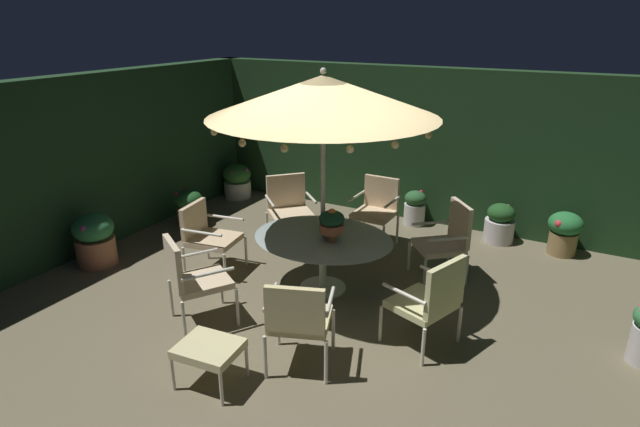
# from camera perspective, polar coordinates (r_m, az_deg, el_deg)

# --- Properties ---
(ground_plane) EXTENTS (7.92, 6.92, 0.02)m
(ground_plane) POSITION_cam_1_polar(r_m,az_deg,el_deg) (6.20, 0.64, -10.07)
(ground_plane) COLOR brown
(hedge_backdrop_rear) EXTENTS (7.92, 0.30, 2.46)m
(hedge_backdrop_rear) POSITION_cam_1_polar(r_m,az_deg,el_deg) (8.61, 11.18, 7.33)
(hedge_backdrop_rear) COLOR #1B361B
(hedge_backdrop_rear) RESTS_ON ground_plane
(hedge_backdrop_left) EXTENTS (0.30, 6.92, 2.46)m
(hedge_backdrop_left) POSITION_cam_1_polar(r_m,az_deg,el_deg) (8.10, -23.93, 5.10)
(hedge_backdrop_left) COLOR #1B371F
(hedge_backdrop_left) RESTS_ON ground_plane
(patio_dining_table) EXTENTS (1.72, 1.42, 0.71)m
(patio_dining_table) POSITION_cam_1_polar(r_m,az_deg,el_deg) (6.27, 0.31, -3.47)
(patio_dining_table) COLOR silver
(patio_dining_table) RESTS_ON ground_plane
(patio_umbrella) EXTENTS (2.58, 2.58, 2.66)m
(patio_umbrella) POSITION_cam_1_polar(r_m,az_deg,el_deg) (5.78, 0.35, 12.69)
(patio_umbrella) COLOR silver
(patio_umbrella) RESTS_ON ground_plane
(centerpiece_planter) EXTENTS (0.30, 0.30, 0.40)m
(centerpiece_planter) POSITION_cam_1_polar(r_m,az_deg,el_deg) (6.01, 1.29, -0.98)
(centerpiece_planter) COLOR #A96949
(centerpiece_planter) RESTS_ON patio_dining_table
(patio_chair_north) EXTENTS (0.75, 0.78, 1.00)m
(patio_chair_north) POSITION_cam_1_polar(r_m,az_deg,el_deg) (5.33, 12.06, -9.02)
(patio_chair_north) COLOR silver
(patio_chair_north) RESTS_ON ground_plane
(patio_chair_northeast) EXTENTS (0.81, 0.80, 1.00)m
(patio_chair_northeast) POSITION_cam_1_polar(r_m,az_deg,el_deg) (6.77, 13.76, -2.55)
(patio_chair_northeast) COLOR silver
(patio_chair_northeast) RESTS_ON ground_plane
(patio_chair_east) EXTENTS (0.59, 0.58, 0.99)m
(patio_chair_east) POSITION_cam_1_polar(r_m,az_deg,el_deg) (7.60, 6.23, 0.80)
(patio_chair_east) COLOR beige
(patio_chair_east) RESTS_ON ground_plane
(patio_chair_southeast) EXTENTS (0.86, 0.86, 0.98)m
(patio_chair_southeast) POSITION_cam_1_polar(r_m,az_deg,el_deg) (7.71, -3.42, 0.94)
(patio_chair_southeast) COLOR silver
(patio_chair_southeast) RESTS_ON ground_plane
(patio_chair_south) EXTENTS (0.72, 0.69, 0.91)m
(patio_chair_south) POSITION_cam_1_polar(r_m,az_deg,el_deg) (6.95, -12.24, -2.09)
(patio_chair_south) COLOR silver
(patio_chair_south) RESTS_ON ground_plane
(patio_chair_southwest) EXTENTS (0.80, 0.81, 1.01)m
(patio_chair_southwest) POSITION_cam_1_polar(r_m,az_deg,el_deg) (5.74, -13.91, -6.61)
(patio_chair_southwest) COLOR silver
(patio_chair_southwest) RESTS_ON ground_plane
(patio_chair_west) EXTENTS (0.75, 0.73, 0.97)m
(patio_chair_west) POSITION_cam_1_polar(r_m,az_deg,el_deg) (4.89, -2.39, -11.25)
(patio_chair_west) COLOR silver
(patio_chair_west) RESTS_ON ground_plane
(ottoman_footrest) EXTENTS (0.59, 0.50, 0.42)m
(ottoman_footrest) POSITION_cam_1_polar(r_m,az_deg,el_deg) (4.93, -12.07, -14.39)
(ottoman_footrest) COLOR silver
(ottoman_footrest) RESTS_ON ground_plane
(potted_plant_left_near) EXTENTS (0.34, 0.34, 0.56)m
(potted_plant_left_near) POSITION_cam_1_polar(r_m,az_deg,el_deg) (8.53, 10.34, 0.69)
(potted_plant_left_near) COLOR silver
(potted_plant_left_near) RESTS_ON ground_plane
(potted_plant_right_near) EXTENTS (0.44, 0.44, 0.59)m
(potted_plant_right_near) POSITION_cam_1_polar(r_m,az_deg,el_deg) (8.60, -14.16, 0.71)
(potted_plant_right_near) COLOR #B06F40
(potted_plant_right_near) RESTS_ON ground_plane
(potted_plant_front_corner) EXTENTS (0.53, 0.53, 0.72)m
(potted_plant_front_corner) POSITION_cam_1_polar(r_m,az_deg,el_deg) (7.64, -23.45, -2.58)
(potted_plant_front_corner) COLOR #9F6146
(potted_plant_front_corner) RESTS_ON ground_plane
(potted_plant_back_right) EXTENTS (0.51, 0.51, 0.63)m
(potted_plant_back_right) POSITION_cam_1_polar(r_m,az_deg,el_deg) (9.80, -9.06, 3.57)
(potted_plant_back_right) COLOR beige
(potted_plant_back_right) RESTS_ON ground_plane
(potted_plant_left_far) EXTENTS (0.44, 0.44, 0.59)m
(potted_plant_left_far) POSITION_cam_1_polar(r_m,az_deg,el_deg) (8.20, 19.08, -1.01)
(potted_plant_left_far) COLOR silver
(potted_plant_left_far) RESTS_ON ground_plane
(potted_plant_back_center) EXTENTS (0.46, 0.46, 0.62)m
(potted_plant_back_center) POSITION_cam_1_polar(r_m,az_deg,el_deg) (8.09, 25.17, -1.79)
(potted_plant_back_center) COLOR olive
(potted_plant_back_center) RESTS_ON ground_plane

